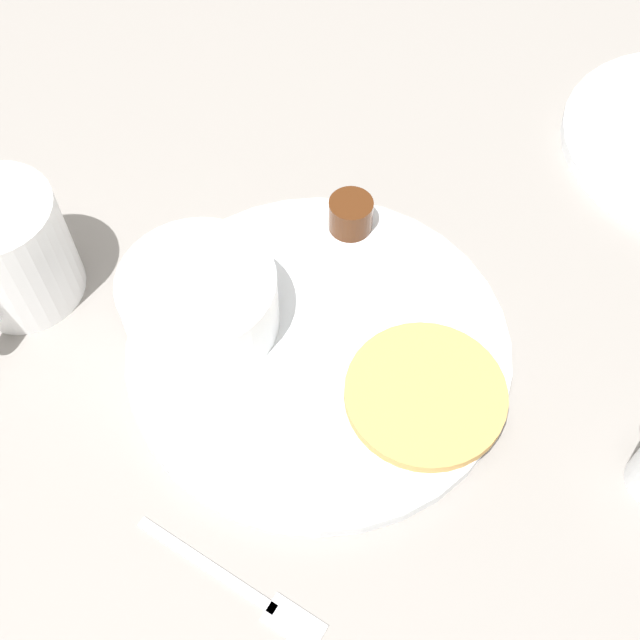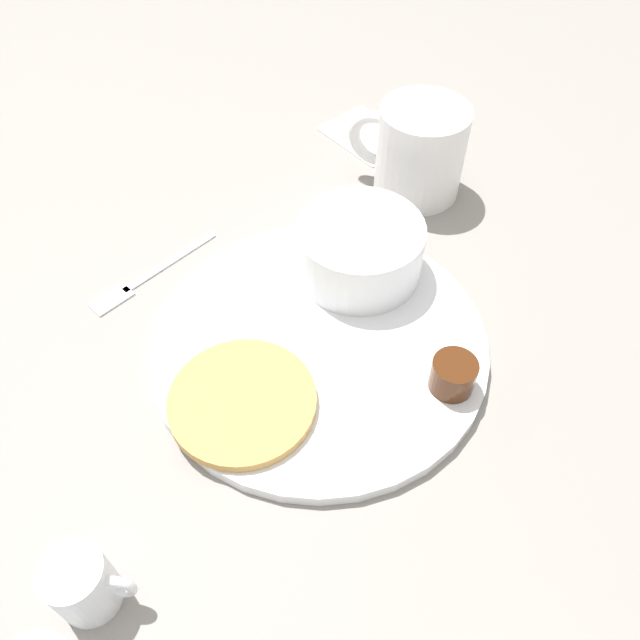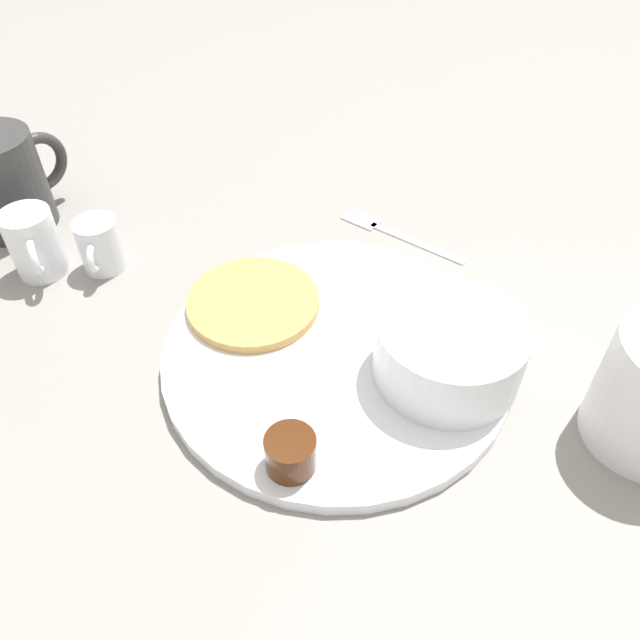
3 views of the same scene
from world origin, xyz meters
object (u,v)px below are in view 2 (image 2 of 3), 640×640
(bowl, at_px, (359,248))
(plate, at_px, (319,343))
(creamer_pitcher_near, at_px, (83,584))
(coffee_mug, at_px, (418,151))
(fork, at_px, (141,279))

(bowl, bearing_deg, plate, -80.62)
(creamer_pitcher_near, bearing_deg, plate, 88.07)
(bowl, height_order, creamer_pitcher_near, bowl)
(coffee_mug, relative_size, fork, 0.88)
(plate, distance_m, bowl, 0.10)
(creamer_pitcher_near, bearing_deg, coffee_mug, 93.13)
(fork, bearing_deg, coffee_mug, 60.76)
(coffee_mug, bearing_deg, bowl, -82.07)
(coffee_mug, distance_m, fork, 0.31)
(creamer_pitcher_near, bearing_deg, fork, 127.82)
(coffee_mug, bearing_deg, plate, -81.53)
(bowl, bearing_deg, creamer_pitcher_near, -88.99)
(coffee_mug, bearing_deg, creamer_pitcher_near, -86.87)
(plate, xyz_separation_m, creamer_pitcher_near, (-0.01, -0.25, 0.02))
(fork, bearing_deg, bowl, 34.36)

